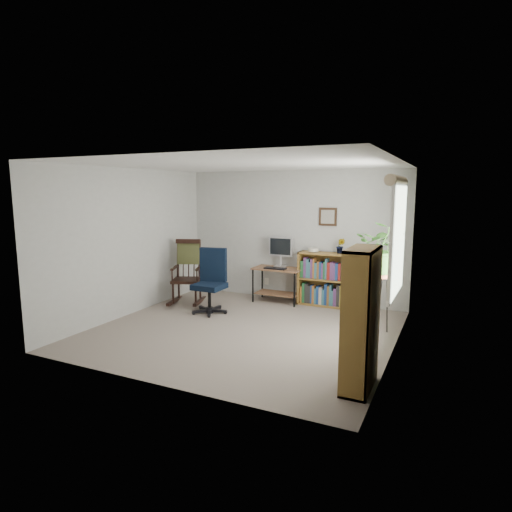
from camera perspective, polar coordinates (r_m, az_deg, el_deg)
The scene contains 18 objects.
floor at distance 6.41m, azimuth -1.55°, elevation -9.82°, with size 4.20×4.00×0.00m, color gray.
ceiling at distance 6.09m, azimuth -1.65°, elevation 12.13°, with size 4.20×4.00×0.00m, color white.
wall_back at distance 7.96m, azimuth 4.94°, elevation 2.66°, with size 4.20×0.00×2.40m, color #BABBB6.
wall_front at distance 4.47m, azimuth -13.30°, elevation -2.34°, with size 4.20×0.00×2.40m, color #BABBB6.
wall_left at distance 7.32m, azimuth -16.42°, elevation 1.80°, with size 0.00×4.00×2.40m, color #BABBB6.
wall_right at distance 5.52m, azimuth 18.23°, elevation -0.46°, with size 0.00×4.00×2.40m, color #BABBB6.
window at distance 5.79m, azimuth 18.31°, elevation 1.95°, with size 0.12×1.20×1.50m, color silver, non-canonical shape.
desk at distance 7.89m, azimuth 2.90°, elevation -3.87°, with size 0.88×0.49×0.64m, color brown, non-canonical shape.
monitor at distance 7.91m, azimuth 3.32°, elevation 0.56°, with size 0.46×0.16×0.56m, color silver, non-canonical shape.
keyboard at distance 7.71m, azimuth 2.58°, elevation -1.65°, with size 0.40×0.15×0.03m, color black.
office_chair at distance 7.16m, azimuth -6.26°, elevation -3.34°, with size 0.60×0.60×1.10m, color black, non-canonical shape.
rocking_chair at distance 7.83m, azimuth -9.27°, elevation -2.06°, with size 0.61×1.01×1.17m, color black, non-canonical shape.
low_bookshelf at distance 7.69m, azimuth 9.03°, elevation -3.08°, with size 0.90×0.30×0.95m, color olive, non-canonical shape.
tall_bookshelf at distance 4.53m, azimuth 13.79°, elevation -8.21°, with size 0.28×0.65×1.48m, color olive, non-canonical shape.
plant_stand at distance 6.45m, azimuth 16.13°, elevation -5.73°, with size 0.26×0.26×0.93m, color black, non-canonical shape.
spider_plant at distance 6.27m, azimuth 16.57°, elevation 4.32°, with size 1.69×1.88×1.46m, color #2F5E21.
potted_plant_small at distance 7.54m, azimuth 11.19°, elevation 0.72°, with size 0.13×0.24×0.11m, color #2F5E21.
framed_picture at distance 7.69m, azimuth 9.55°, elevation 5.18°, with size 0.32×0.04×0.32m, color black, non-canonical shape.
Camera 1 is at (2.75, -5.42, 2.04)m, focal length 30.00 mm.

